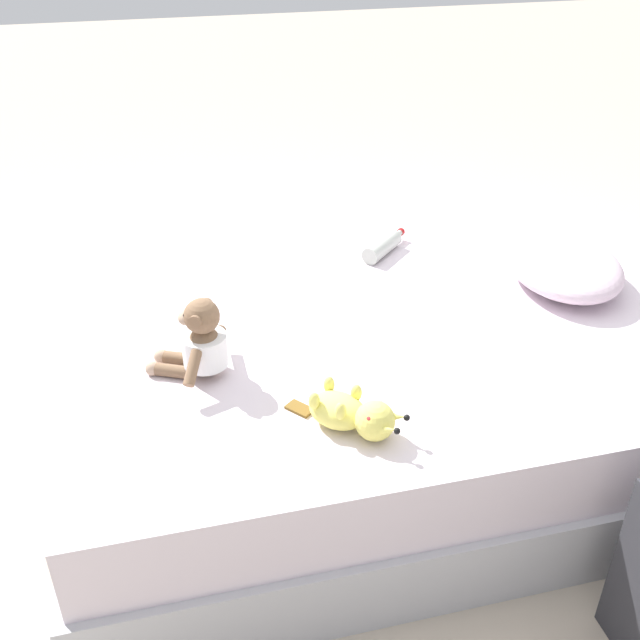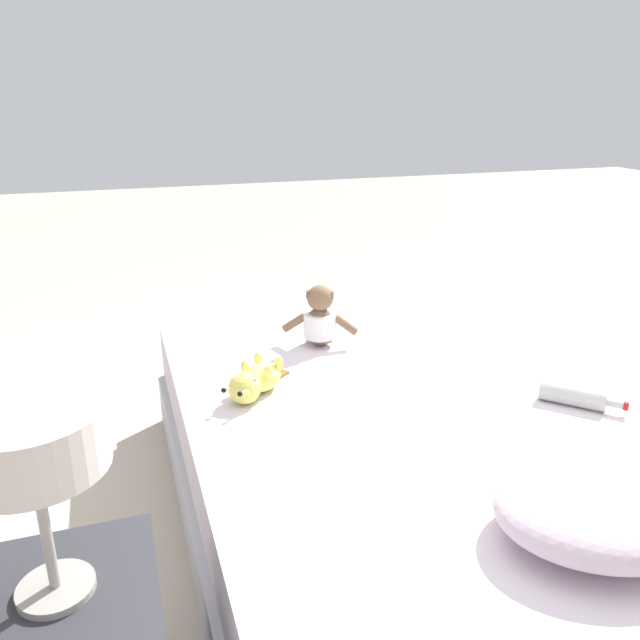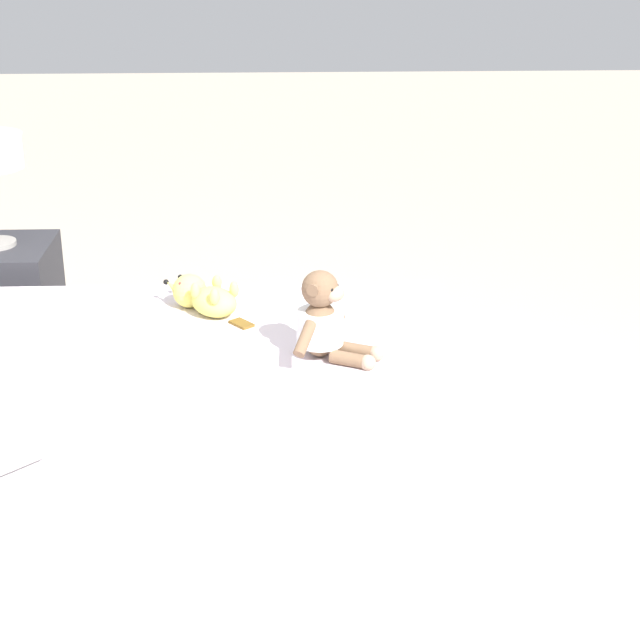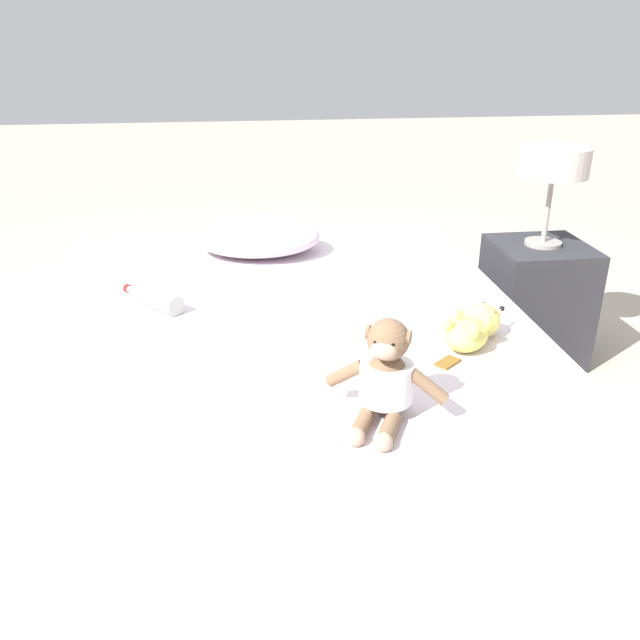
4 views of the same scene
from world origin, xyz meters
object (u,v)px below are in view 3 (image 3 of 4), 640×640
(bed, at_px, (98,477))
(plush_monkey, at_px, (324,322))
(plush_yellow_creature, at_px, (204,296))
(nightstand, at_px, (4,312))

(bed, height_order, plush_monkey, plush_monkey)
(bed, relative_size, plush_monkey, 7.25)
(plush_monkey, xyz_separation_m, plush_yellow_creature, (0.33, 0.33, -0.05))
(plush_monkey, bearing_deg, bed, 110.25)
(bed, xyz_separation_m, nightstand, (1.07, 0.49, 0.02))
(plush_monkey, height_order, nightstand, plush_monkey)
(plush_monkey, relative_size, plush_yellow_creature, 0.99)
(bed, distance_m, plush_yellow_creature, 0.65)
(plush_yellow_creature, distance_m, nightstand, 0.94)
(plush_monkey, bearing_deg, nightstand, 51.01)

